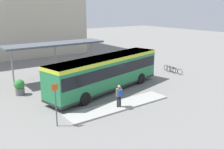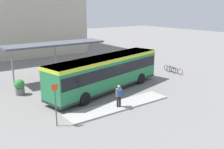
% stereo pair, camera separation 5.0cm
% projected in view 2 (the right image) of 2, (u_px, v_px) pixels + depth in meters
% --- Properties ---
extents(ground_plane, '(120.00, 120.00, 0.00)m').
position_uv_depth(ground_plane, '(107.00, 90.00, 22.75)').
color(ground_plane, slate).
extents(curb_island, '(8.69, 1.80, 0.12)m').
position_uv_depth(curb_island, '(119.00, 106.00, 19.05)').
color(curb_island, '#9E9E99').
rests_on(curb_island, ground_plane).
extents(city_bus, '(12.34, 5.07, 3.13)m').
position_uv_depth(city_bus, '(107.00, 71.00, 22.28)').
color(city_bus, '#237A47').
rests_on(city_bus, ground_plane).
extents(pedestrian_waiting, '(0.46, 0.51, 1.70)m').
position_uv_depth(pedestrian_waiting, '(119.00, 95.00, 18.42)').
color(pedestrian_waiting, '#232328').
rests_on(pedestrian_waiting, curb_island).
extents(bicycle_red, '(0.48, 1.54, 0.67)m').
position_uv_depth(bicycle_red, '(177.00, 71.00, 28.32)').
color(bicycle_red, black).
rests_on(bicycle_red, ground_plane).
extents(bicycle_blue, '(0.48, 1.55, 0.68)m').
position_uv_depth(bicycle_blue, '(172.00, 70.00, 28.85)').
color(bicycle_blue, black).
rests_on(bicycle_blue, ground_plane).
extents(bicycle_green, '(0.48, 1.57, 0.68)m').
position_uv_depth(bicycle_green, '(169.00, 68.00, 29.50)').
color(bicycle_green, black).
rests_on(bicycle_green, ground_plane).
extents(station_shelter, '(10.23, 2.74, 3.82)m').
position_uv_depth(station_shelter, '(55.00, 45.00, 25.42)').
color(station_shelter, '#4C515B').
rests_on(station_shelter, ground_plane).
extents(potted_planter_near_shelter, '(0.88, 0.88, 1.39)m').
position_uv_depth(potted_planter_near_shelter, '(20.00, 87.00, 21.45)').
color(potted_planter_near_shelter, slate).
rests_on(potted_planter_near_shelter, ground_plane).
extents(platform_sign, '(0.44, 0.08, 2.80)m').
position_uv_depth(platform_sign, '(56.00, 103.00, 15.53)').
color(platform_sign, '#4C4C51').
rests_on(platform_sign, ground_plane).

